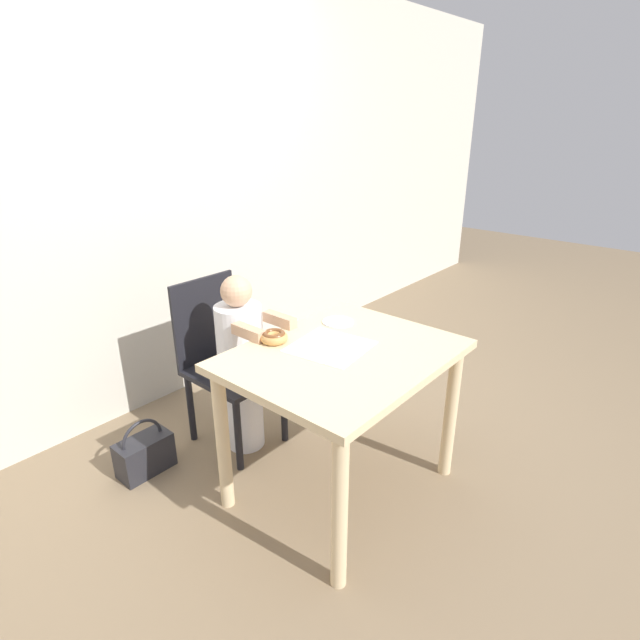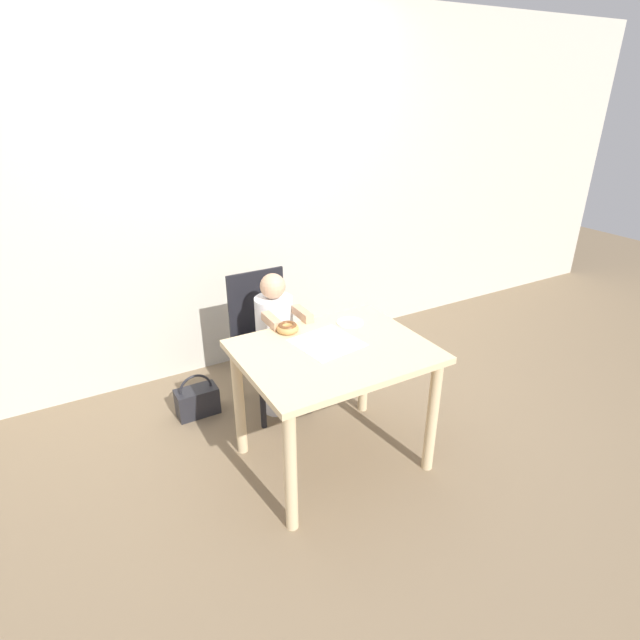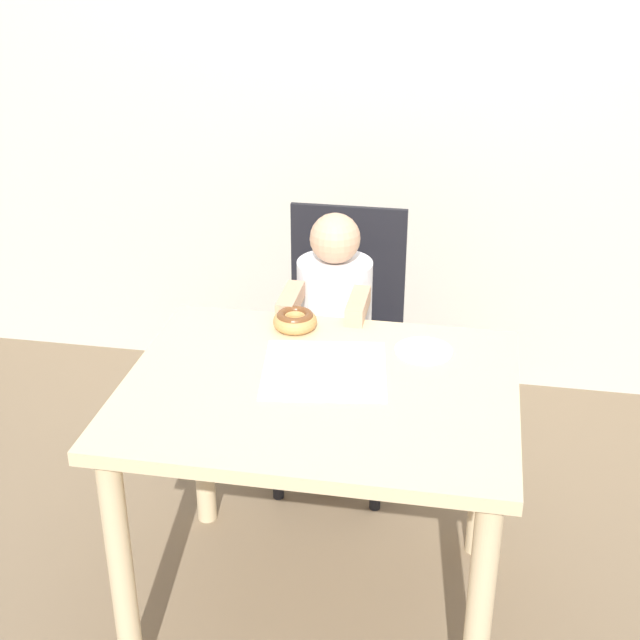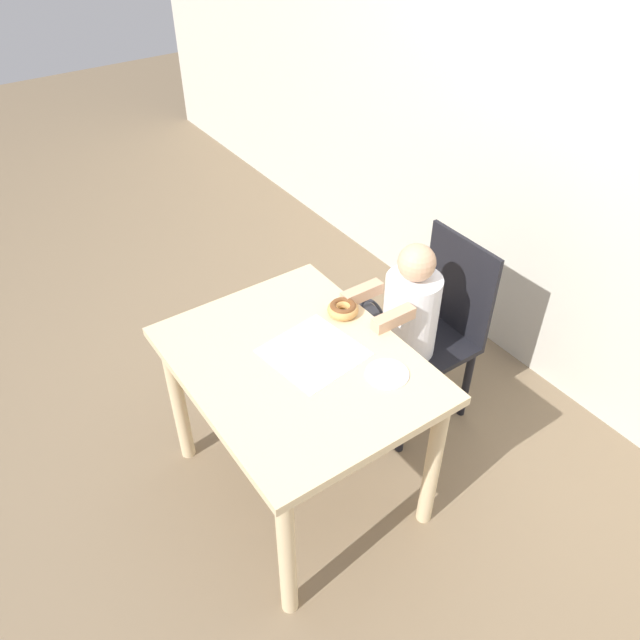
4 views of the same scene
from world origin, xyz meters
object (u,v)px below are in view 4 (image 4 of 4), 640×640
Objects in this scene: child_figure at (407,340)px; donut at (343,309)px; handbag at (372,330)px; chair at (429,334)px.

donut is (-0.06, -0.30, 0.27)m from child_figure.
chair is at bearing -9.42° from handbag.
child_figure is 0.41m from donut.
child_figure is 0.64m from handbag.
chair is at bearing 90.00° from child_figure.
handbag is at bearing 170.58° from chair.
chair is 7.24× the size of donut.
donut is at bearing -100.96° from child_figure.
child_figure reaches higher than donut.
donut is at bearing -51.13° from handbag.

